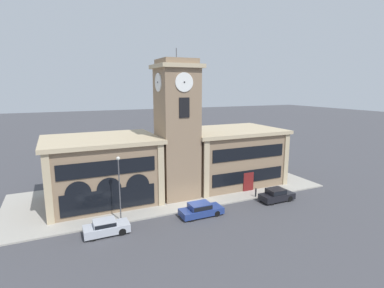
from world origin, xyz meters
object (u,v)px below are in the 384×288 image
at_px(parked_car_mid, 201,209).
at_px(street_lamp, 119,180).
at_px(parked_car_far, 276,195).
at_px(bollard, 256,192).
at_px(parked_car_near, 106,227).

bearing_deg(parked_car_mid, street_lamp, 165.27).
bearing_deg(parked_car_far, bollard, 129.79).
relative_size(parked_car_mid, bollard, 4.26).
distance_m(parked_car_near, street_lamp, 4.54).
bearing_deg(street_lamp, parked_car_far, -6.70).
bearing_deg(street_lamp, parked_car_near, -130.15).
distance_m(parked_car_mid, parked_car_far, 9.92).
height_order(parked_car_mid, street_lamp, street_lamp).
bearing_deg(parked_car_far, street_lamp, 173.47).
xyz_separation_m(parked_car_far, street_lamp, (-17.76, 2.09, 3.57)).
bearing_deg(bollard, parked_car_mid, -167.31).
bearing_deg(street_lamp, parked_car_mid, -14.91).
height_order(street_lamp, bollard, street_lamp).
height_order(parked_car_mid, parked_car_far, parked_car_far).
distance_m(parked_car_far, street_lamp, 18.24).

